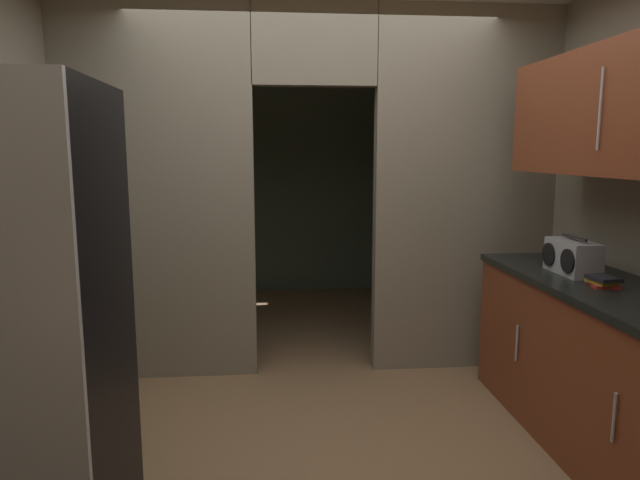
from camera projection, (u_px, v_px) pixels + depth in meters
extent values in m
plane|color=#93704C|center=(334.00, 460.00, 2.94)|extent=(20.00, 20.00, 0.00)
cube|color=gray|center=(158.00, 195.00, 3.87)|extent=(1.32, 0.12, 2.59)
cube|color=gray|center=(464.00, 193.00, 4.07)|extent=(1.31, 0.12, 2.59)
cube|color=gray|center=(315.00, 44.00, 3.81)|extent=(0.85, 0.12, 0.56)
cube|color=slate|center=(297.00, 178.00, 6.44)|extent=(3.48, 0.10, 2.59)
cube|color=slate|center=(115.00, 185.00, 5.05)|extent=(0.10, 2.51, 2.59)
cube|color=slate|center=(481.00, 183.00, 5.35)|extent=(0.10, 2.51, 2.59)
cube|color=black|center=(17.00, 321.00, 2.22)|extent=(0.74, 0.72, 1.86)
cube|color=brown|center=(613.00, 380.00, 2.89)|extent=(0.58, 2.16, 0.86)
cube|color=black|center=(621.00, 295.00, 2.82)|extent=(0.62, 2.16, 0.04)
cylinder|color=#B7BABC|center=(614.00, 418.00, 2.39)|extent=(0.01, 0.01, 0.22)
cylinder|color=#B7BABC|center=(517.00, 343.00, 3.32)|extent=(0.01, 0.01, 0.22)
cube|color=brown|center=(636.00, 109.00, 2.68)|extent=(0.34, 1.94, 0.64)
cylinder|color=#B7BABC|center=(600.00, 109.00, 2.67)|extent=(0.01, 0.01, 0.39)
cube|color=#B2B2B7|center=(573.00, 257.00, 3.21)|extent=(0.17, 0.35, 0.19)
cylinder|color=#262626|center=(574.00, 237.00, 3.19)|extent=(0.02, 0.25, 0.02)
cylinder|color=black|center=(567.00, 261.00, 3.09)|extent=(0.01, 0.13, 0.13)
cylinder|color=black|center=(549.00, 254.00, 3.30)|extent=(0.01, 0.13, 0.13)
cube|color=red|center=(603.00, 285.00, 2.91)|extent=(0.15, 0.17, 0.02)
cube|color=gold|center=(602.00, 281.00, 2.91)|extent=(0.13, 0.15, 0.02)
cube|color=black|center=(603.00, 278.00, 2.89)|extent=(0.13, 0.16, 0.02)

